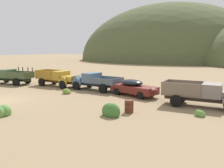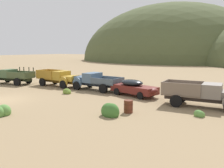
# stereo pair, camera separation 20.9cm
# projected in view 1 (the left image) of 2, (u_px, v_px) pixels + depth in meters

# --- Properties ---
(ground_plane) EXTENTS (300.00, 300.00, 0.00)m
(ground_plane) POSITION_uv_depth(u_px,v_px,m) (3.00, 100.00, 20.88)
(ground_plane) COLOR #937A56
(hill_center) EXTENTS (73.32, 58.73, 43.99)m
(hill_center) POSITION_uv_depth(u_px,v_px,m) (167.00, 60.00, 94.25)
(hill_center) COLOR #4C5633
(hill_center) RESTS_ON ground
(truck_weathered_green) EXTENTS (6.05, 3.41, 2.16)m
(truck_weathered_green) POSITION_uv_depth(u_px,v_px,m) (8.00, 76.00, 30.57)
(truck_weathered_green) COLOR #232B1B
(truck_weathered_green) RESTS_ON ground
(truck_mustard) EXTENTS (5.98, 2.36, 1.91)m
(truck_mustard) POSITION_uv_depth(u_px,v_px,m) (60.00, 78.00, 28.42)
(truck_mustard) COLOR #593D12
(truck_mustard) RESTS_ON ground
(truck_chalk_blue) EXTENTS (5.94, 2.57, 1.89)m
(truck_chalk_blue) POSITION_uv_depth(u_px,v_px,m) (92.00, 81.00, 26.24)
(truck_chalk_blue) COLOR #262D39
(truck_chalk_blue) RESTS_ON ground
(car_oxblood) EXTENTS (5.25, 2.67, 1.57)m
(car_oxblood) POSITION_uv_depth(u_px,v_px,m) (135.00, 88.00, 22.67)
(car_oxblood) COLOR maroon
(car_oxblood) RESTS_ON ground
(truck_primer_gray) EXTENTS (6.45, 2.87, 1.91)m
(truck_primer_gray) POSITION_uv_depth(u_px,v_px,m) (209.00, 95.00, 18.16)
(truck_primer_gray) COLOR #3D322D
(truck_primer_gray) RESTS_ON ground
(oil_drum_foreground) EXTENTS (0.68, 0.68, 0.91)m
(oil_drum_foreground) POSITION_uv_depth(u_px,v_px,m) (129.00, 106.00, 16.75)
(oil_drum_foreground) COLOR #5B2819
(oil_drum_foreground) RESTS_ON ground
(bush_front_right) EXTENTS (1.38, 1.05, 1.16)m
(bush_front_right) POSITION_uv_depth(u_px,v_px,m) (111.00, 112.00, 15.92)
(bush_front_right) COLOR #3D702D
(bush_front_right) RESTS_ON ground
(bush_lone_scrub) EXTENTS (0.93, 0.77, 0.69)m
(bush_lone_scrub) POSITION_uv_depth(u_px,v_px,m) (67.00, 92.00, 23.88)
(bush_lone_scrub) COLOR olive
(bush_lone_scrub) RESTS_ON ground
(bush_back_edge) EXTENTS (1.02, 1.28, 0.94)m
(bush_back_edge) POSITION_uv_depth(u_px,v_px,m) (2.00, 112.00, 15.97)
(bush_back_edge) COLOR #5B8E42
(bush_back_edge) RESTS_ON ground
(bush_between_trucks) EXTENTS (0.73, 0.65, 0.58)m
(bush_between_trucks) POSITION_uv_depth(u_px,v_px,m) (200.00, 114.00, 15.87)
(bush_between_trucks) COLOR #5B8E42
(bush_between_trucks) RESTS_ON ground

